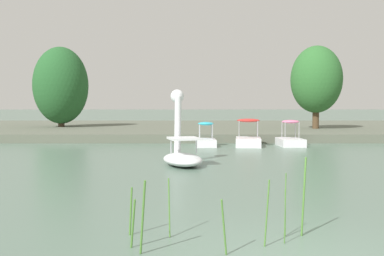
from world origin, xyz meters
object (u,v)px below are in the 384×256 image
at_px(pedal_boat_cyan, 204,140).
at_px(tree_sapling_by_fence, 314,80).
at_px(pedal_boat_pink, 288,139).
at_px(swan_boat, 180,150).
at_px(tree_willow_near_path, 59,85).
at_px(pedal_boat_red, 246,138).

relative_size(pedal_boat_cyan, tree_sapling_by_fence, 0.33).
relative_size(pedal_boat_pink, pedal_boat_cyan, 1.01).
bearing_deg(pedal_boat_pink, swan_boat, -127.21).
height_order(swan_boat, pedal_boat_pink, swan_boat).
xyz_separation_m(swan_boat, tree_willow_near_path, (-10.55, 19.37, 3.41)).
height_order(pedal_boat_cyan, tree_willow_near_path, tree_willow_near_path).
bearing_deg(pedal_boat_cyan, swan_boat, -98.62).
distance_m(swan_boat, pedal_boat_cyan, 7.93).
height_order(pedal_boat_red, tree_sapling_by_fence, tree_sapling_by_fence).
bearing_deg(swan_boat, pedal_boat_cyan, 81.38).
bearing_deg(tree_sapling_by_fence, pedal_boat_cyan, -135.21).
bearing_deg(pedal_boat_red, swan_boat, -114.78).
xyz_separation_m(pedal_boat_cyan, tree_sapling_by_fence, (8.76, 8.69, 3.94)).
distance_m(pedal_boat_red, tree_willow_near_path, 18.61).
xyz_separation_m(swan_boat, pedal_boat_red, (3.61, 7.82, -0.12)).
relative_size(tree_willow_near_path, tree_sapling_by_fence, 1.05).
relative_size(pedal_boat_red, pedal_boat_cyan, 1.16).
bearing_deg(pedal_boat_cyan, pedal_boat_red, -0.38).
distance_m(pedal_boat_red, pedal_boat_cyan, 2.42).
distance_m(swan_boat, tree_willow_near_path, 22.32).
bearing_deg(tree_willow_near_path, tree_sapling_by_fence, -7.87).
bearing_deg(pedal_boat_red, tree_sapling_by_fence, 53.97).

